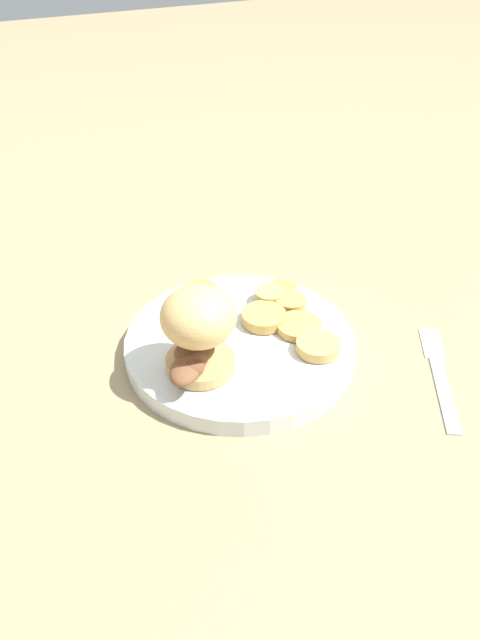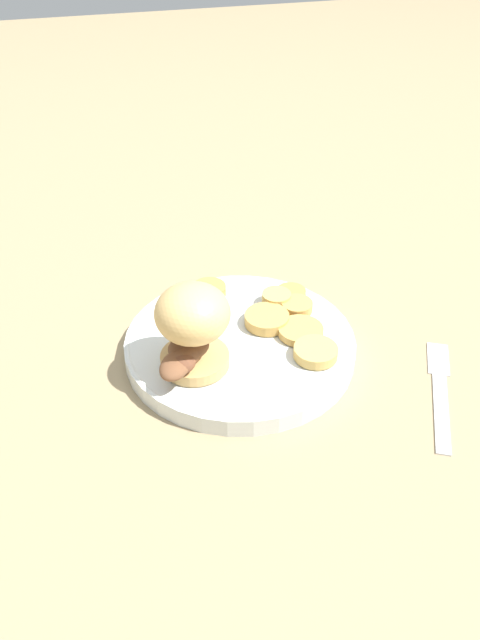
{
  "view_description": "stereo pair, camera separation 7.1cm",
  "coord_description": "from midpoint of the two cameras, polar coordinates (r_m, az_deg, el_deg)",
  "views": [
    {
      "loc": [
        0.52,
        -0.23,
        0.47
      ],
      "look_at": [
        0.0,
        0.0,
        0.05
      ],
      "focal_mm": 35.0,
      "sensor_mm": 36.0,
      "label": 1
    },
    {
      "loc": [
        0.54,
        -0.17,
        0.47
      ],
      "look_at": [
        0.0,
        0.0,
        0.05
      ],
      "focal_mm": 35.0,
      "sensor_mm": 36.0,
      "label": 2
    }
  ],
  "objects": [
    {
      "name": "sandwich",
      "position": [
        0.65,
        -7.04,
        -1.12
      ],
      "size": [
        0.09,
        0.09,
        0.1
      ],
      "color": "tan",
      "rests_on": "dinner_plate"
    },
    {
      "name": "dinner_plate",
      "position": [
        0.73,
        -2.78,
        -2.32
      ],
      "size": [
        0.27,
        0.27,
        0.02
      ],
      "color": "silver",
      "rests_on": "ground_plane"
    },
    {
      "name": "potato_round_2",
      "position": [
        0.7,
        4.29,
        -2.48
      ],
      "size": [
        0.05,
        0.05,
        0.01
      ],
      "primitive_type": "cylinder",
      "color": "tan",
      "rests_on": "dinner_plate"
    },
    {
      "name": "potato_round_3",
      "position": [
        0.74,
        -0.54,
        0.16
      ],
      "size": [
        0.05,
        0.05,
        0.01
      ],
      "primitive_type": "cylinder",
      "color": "tan",
      "rests_on": "dinner_plate"
    },
    {
      "name": "ground_plane",
      "position": [
        0.74,
        -2.75,
        -3.09
      ],
      "size": [
        4.0,
        4.0,
        0.0
      ],
      "primitive_type": "plane",
      "color": "#937F5B"
    },
    {
      "name": "potato_round_4",
      "position": [
        0.79,
        1.35,
        2.62
      ],
      "size": [
        0.04,
        0.04,
        0.01
      ],
      "primitive_type": "cylinder",
      "color": "#BC8942",
      "rests_on": "dinner_plate"
    },
    {
      "name": "potato_round_6",
      "position": [
        0.78,
        0.09,
        2.09
      ],
      "size": [
        0.04,
        0.04,
        0.02
      ],
      "primitive_type": "cylinder",
      "color": "tan",
      "rests_on": "dinner_plate"
    },
    {
      "name": "potato_round_5",
      "position": [
        0.77,
        2.02,
        1.53
      ],
      "size": [
        0.04,
        0.04,
        0.01
      ],
      "primitive_type": "cylinder",
      "color": "tan",
      "rests_on": "dinner_plate"
    },
    {
      "name": "potato_round_1",
      "position": [
        0.79,
        -6.19,
        2.41
      ],
      "size": [
        0.04,
        0.04,
        0.01
      ],
      "primitive_type": "cylinder",
      "color": "#BC8942",
      "rests_on": "dinner_plate"
    },
    {
      "name": "potato_round_0",
      "position": [
        0.73,
        2.67,
        -0.68
      ],
      "size": [
        0.05,
        0.05,
        0.01
      ],
      "primitive_type": "cylinder",
      "color": "tan",
      "rests_on": "dinner_plate"
    },
    {
      "name": "fork",
      "position": [
        0.73,
        15.2,
        -4.9
      ],
      "size": [
        0.16,
        0.1,
        0.0
      ],
      "color": "silver",
      "rests_on": "ground_plane"
    }
  ]
}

